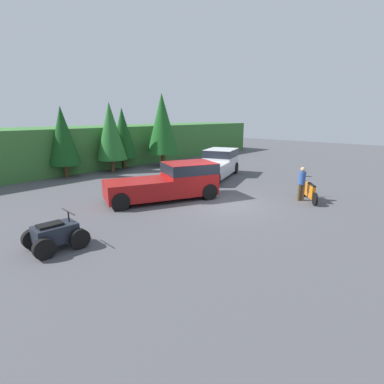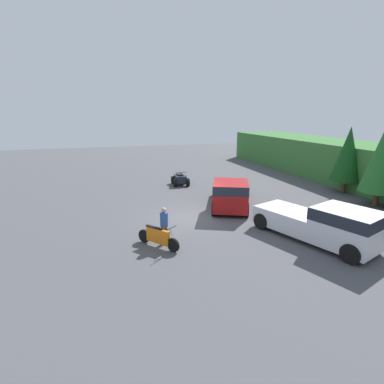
% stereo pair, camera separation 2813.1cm
% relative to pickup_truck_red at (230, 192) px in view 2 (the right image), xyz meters
% --- Properties ---
extents(ground_plane, '(80.00, 80.00, 0.00)m').
position_rel_pickup_truck_red_xyz_m(ground_plane, '(1.05, -2.72, -1.00)').
color(ground_plane, '#4C4C51').
extents(tree_left, '(2.20, 2.20, 5.01)m').
position_rel_pickup_truck_red_xyz_m(tree_left, '(-0.97, 9.97, 1.94)').
color(tree_left, brown).
rests_on(tree_left, ground_plane).
extents(tree_mid_left, '(2.35, 2.35, 5.35)m').
position_rel_pickup_truck_red_xyz_m(tree_mid_left, '(2.51, 9.32, 2.14)').
color(tree_mid_left, brown).
rests_on(tree_mid_left, ground_plane).
extents(pickup_truck_red, '(6.12, 4.25, 1.90)m').
position_rel_pickup_truck_red_xyz_m(pickup_truck_red, '(0.00, 0.00, 0.00)').
color(pickup_truck_red, maroon).
rests_on(pickup_truck_red, ground_plane).
extents(pickup_truck_second, '(6.16, 3.90, 1.90)m').
position_rel_pickup_truck_red_xyz_m(pickup_truck_second, '(6.40, 1.90, 0.00)').
color(pickup_truck_second, silver).
rests_on(pickup_truck_second, ground_plane).
extents(dirt_bike, '(1.93, 1.56, 1.15)m').
position_rel_pickup_truck_red_xyz_m(dirt_bike, '(4.56, -5.60, -0.53)').
color(dirt_bike, black).
rests_on(dirt_bike, ground_plane).
extents(quad_atv, '(1.89, 1.41, 1.20)m').
position_rel_pickup_truck_red_xyz_m(quad_atv, '(-6.93, -1.53, -0.53)').
color(quad_atv, black).
rests_on(quad_atv, ground_plane).
extents(rider_person, '(0.52, 0.52, 1.77)m').
position_rel_pickup_truck_red_xyz_m(rider_person, '(4.28, -5.25, -0.04)').
color(rider_person, brown).
rests_on(rider_person, ground_plane).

